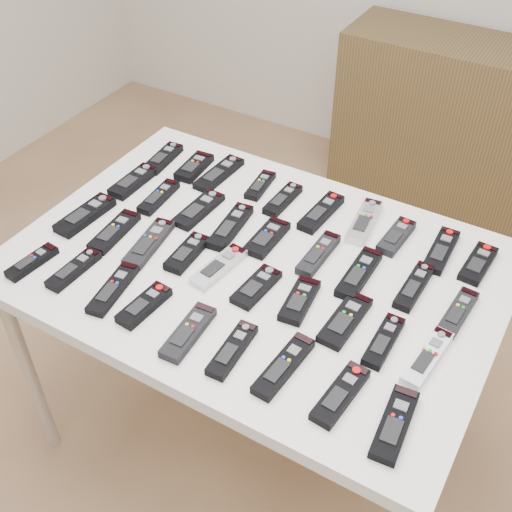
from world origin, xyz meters
The scene contains 41 objects.
ground centered at (0.00, 0.00, 0.00)m, with size 4.00×4.00×0.00m, color brown.
table centered at (0.04, 0.14, 0.72)m, with size 1.25×0.88×0.78m.
sideboard centered at (0.40, 1.78, 0.40)m, with size 1.59×0.38×0.79m, color #45341B.
remote_0 centered at (-0.46, 0.40, 0.79)m, with size 0.05×0.16×0.02m, color black.
remote_1 centered at (-0.34, 0.41, 0.79)m, with size 0.06×0.15×0.02m, color black.
remote_2 centered at (-0.26, 0.42, 0.79)m, with size 0.06×0.20×0.02m, color black.
remote_3 centered at (-0.12, 0.43, 0.79)m, with size 0.04×0.14×0.02m, color black.
remote_4 centered at (-0.02, 0.40, 0.79)m, with size 0.05×0.16×0.02m, color black.
remote_5 centered at (0.10, 0.40, 0.79)m, with size 0.05×0.19×0.02m, color black.
remote_6 centered at (0.22, 0.42, 0.79)m, with size 0.05×0.19×0.02m, color #B7B7BC.
remote_7 centered at (0.32, 0.41, 0.79)m, with size 0.05×0.15×0.02m, color black.
remote_8 centered at (0.45, 0.41, 0.79)m, with size 0.05×0.18×0.02m, color black.
remote_9 centered at (0.55, 0.41, 0.79)m, with size 0.06×0.16×0.02m, color black.
remote_10 centered at (-0.46, 0.25, 0.79)m, with size 0.06×0.17×0.02m, color black.
remote_11 centered at (-0.34, 0.23, 0.79)m, with size 0.05×0.16×0.02m, color black.
remote_12 centered at (-0.21, 0.24, 0.79)m, with size 0.06×0.18×0.02m, color black.
remote_13 centered at (-0.09, 0.21, 0.79)m, with size 0.05×0.20×0.02m, color black.
remote_14 centered at (0.02, 0.22, 0.79)m, with size 0.06×0.16×0.02m, color black.
remote_15 centered at (0.17, 0.23, 0.79)m, with size 0.05×0.18×0.02m, color black.
remote_16 centered at (0.30, 0.22, 0.79)m, with size 0.05×0.19×0.02m, color black.
remote_17 centered at (0.43, 0.25, 0.79)m, with size 0.05×0.18×0.02m, color black.
remote_18 centered at (0.55, 0.22, 0.79)m, with size 0.04×0.17×0.02m, color black.
remote_19 centered at (-0.47, 0.05, 0.79)m, with size 0.06×0.19×0.02m, color black.
remote_20 centered at (-0.35, 0.04, 0.79)m, with size 0.06×0.18×0.02m, color black.
remote_21 centered at (-0.24, 0.05, 0.79)m, with size 0.06×0.20×0.02m, color black.
remote_22 centered at (-0.13, 0.06, 0.79)m, with size 0.05×0.15×0.02m, color black.
remote_23 centered at (-0.03, 0.06, 0.79)m, with size 0.05×0.18×0.02m, color #B7B7BC.
remote_24 centered at (0.10, 0.05, 0.79)m, with size 0.06×0.15×0.02m, color black.
remote_25 centered at (0.21, 0.06, 0.79)m, with size 0.06×0.15×0.02m, color black.
remote_26 centered at (0.33, 0.06, 0.79)m, with size 0.06×0.18×0.02m, color black.
remote_27 centered at (0.44, 0.04, 0.79)m, with size 0.05×0.16×0.02m, color black.
remote_28 centered at (0.54, 0.04, 0.79)m, with size 0.05×0.19×0.02m, color silver.
remote_29 centered at (-0.45, -0.17, 0.79)m, with size 0.04×0.15×0.02m, color black.
remote_30 centered at (-0.34, -0.14, 0.79)m, with size 0.05×0.16×0.02m, color black.
remote_31 centered at (-0.21, -0.14, 0.79)m, with size 0.05×0.18×0.02m, color black.
remote_32 centered at (-0.10, -0.15, 0.79)m, with size 0.05×0.15×0.02m, color black.
remote_33 centered at (0.04, -0.16, 0.79)m, with size 0.05×0.18×0.02m, color black.
remote_34 centered at (0.15, -0.16, 0.79)m, with size 0.05×0.17×0.02m, color black.
remote_35 centered at (0.27, -0.14, 0.79)m, with size 0.05×0.19×0.02m, color black.
remote_36 centered at (0.41, -0.14, 0.79)m, with size 0.05×0.17×0.02m, color black.
remote_37 centered at (0.54, -0.16, 0.79)m, with size 0.05×0.18×0.02m, color black.
Camera 1 is at (0.68, -0.94, 1.90)m, focal length 45.00 mm.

